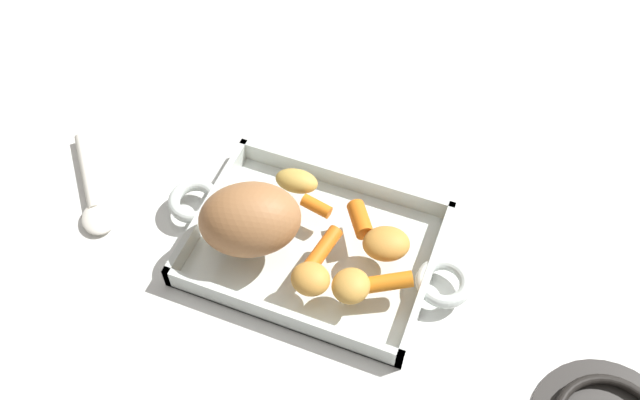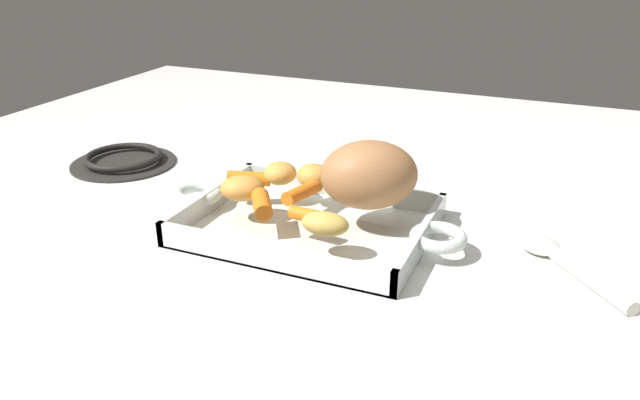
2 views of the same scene
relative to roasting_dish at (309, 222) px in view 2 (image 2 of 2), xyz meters
The scene contains 13 objects.
ground_plane 0.01m from the roasting_dish, ahead, with size 1.67×1.67×0.00m, color silver.
roasting_dish is the anchor object (origin of this frame).
pork_roast 0.10m from the roasting_dish, 25.26° to the left, with size 0.13×0.10×0.09m, color #A66F42.
baby_carrot_center_right 0.12m from the roasting_dish, 161.49° to the left, with size 0.02×0.02×0.06m, color orange.
baby_carrot_center_left 0.04m from the roasting_dish, 130.10° to the left, with size 0.02×0.02×0.07m, color orange.
baby_carrot_southeast 0.05m from the roasting_dish, 73.09° to the right, with size 0.02×0.02×0.04m, color orange.
baby_carrot_long 0.07m from the roasting_dish, 142.04° to the right, with size 0.02×0.02×0.05m, color orange.
potato_near_roast 0.10m from the roasting_dish, 139.86° to the left, with size 0.05×0.05×0.03m, color gold.
potato_corner 0.08m from the roasting_dish, 108.47° to the left, with size 0.04×0.05×0.03m, color gold.
potato_whole 0.10m from the roasting_dish, behind, with size 0.06×0.05×0.03m, color gold.
potato_golden_small 0.09m from the roasting_dish, 52.14° to the right, with size 0.06×0.04×0.03m, color gold.
stove_burner_rear 0.41m from the roasting_dish, 164.82° to the left, with size 0.18×0.18×0.02m.
serving_spoon 0.32m from the roasting_dish, ahead, with size 0.15×0.16×0.02m.
Camera 2 is at (0.31, -0.68, 0.37)m, focal length 34.72 mm.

